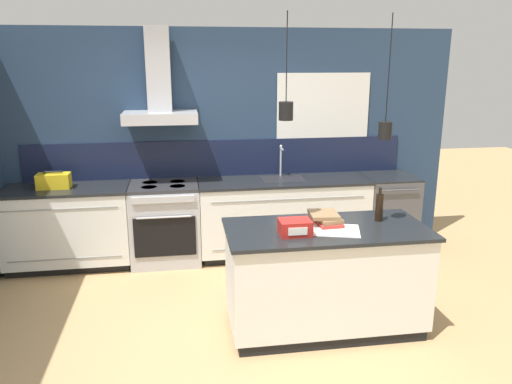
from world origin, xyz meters
name	(u,v)px	position (x,y,z in m)	size (l,w,h in m)	color
ground_plane	(241,332)	(0.00, 0.00, 0.00)	(16.00, 16.00, 0.00)	tan
wall_back	(216,139)	(-0.03, 2.00, 1.35)	(5.60, 2.16, 2.60)	navy
counter_run_left	(69,227)	(-1.70, 1.69, 0.46)	(1.35, 0.64, 0.91)	black
counter_run_sink	(283,217)	(0.72, 1.69, 0.46)	(1.98, 0.64, 1.28)	black
oven_range	(165,223)	(-0.65, 1.69, 0.46)	(0.77, 0.66, 0.91)	#B5B5BA
dishwasher	(386,212)	(2.00, 1.69, 0.46)	(0.60, 0.65, 0.91)	#4C4C51
kitchen_island	(325,278)	(0.72, -0.01, 0.46)	(1.68, 0.81, 0.91)	black
bottle_on_island	(379,207)	(1.22, 0.10, 1.04)	(0.07, 0.07, 0.30)	black
book_stack	(325,218)	(0.74, 0.10, 0.96)	(0.26, 0.36, 0.10)	#B2332D
red_supply_box	(295,227)	(0.42, -0.14, 0.97)	(0.25, 0.20, 0.12)	red
paper_pile	(332,230)	(0.75, -0.09, 0.91)	(0.50, 0.42, 0.01)	silver
yellow_toolbox	(54,181)	(-1.81, 1.69, 0.99)	(0.34, 0.18, 0.19)	gold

